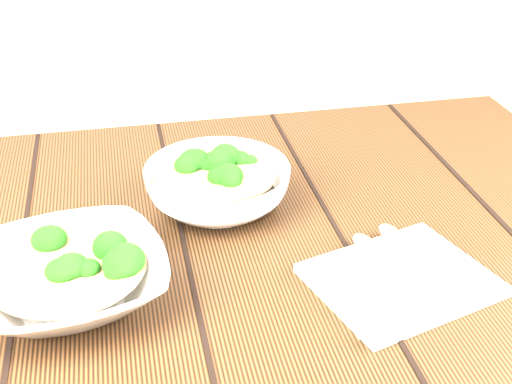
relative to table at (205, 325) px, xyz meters
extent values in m
cube|color=#382110|center=(0.00, 0.00, 0.10)|extent=(1.20, 0.80, 0.04)
cube|color=#382110|center=(0.54, 0.34, -0.28)|extent=(0.07, 0.07, 0.71)
imported|color=silver|center=(-0.16, -0.06, 0.15)|extent=(0.25, 0.25, 0.05)
cylinder|color=olive|center=(-0.16, -0.06, 0.16)|extent=(0.18, 0.18, 0.00)
ellipsoid|color=#226A17|center=(-0.14, -0.06, 0.17)|extent=(0.03, 0.03, 0.03)
ellipsoid|color=#226A17|center=(-0.14, -0.03, 0.17)|extent=(0.03, 0.03, 0.03)
ellipsoid|color=#226A17|center=(-0.17, -0.02, 0.17)|extent=(0.03, 0.03, 0.03)
ellipsoid|color=#226A17|center=(-0.18, -0.05, 0.17)|extent=(0.03, 0.03, 0.03)
ellipsoid|color=#226A17|center=(-0.20, -0.08, 0.17)|extent=(0.03, 0.03, 0.03)
ellipsoid|color=#226A17|center=(-0.18, -0.11, 0.17)|extent=(0.03, 0.03, 0.03)
ellipsoid|color=#226A17|center=(-0.15, -0.09, 0.17)|extent=(0.03, 0.03, 0.03)
ellipsoid|color=#226A17|center=(-0.12, -0.09, 0.17)|extent=(0.03, 0.03, 0.03)
imported|color=silver|center=(0.04, 0.10, 0.15)|extent=(0.25, 0.25, 0.06)
cylinder|color=olive|center=(0.04, 0.10, 0.17)|extent=(0.16, 0.16, 0.00)
ellipsoid|color=#226A17|center=(0.06, 0.11, 0.18)|extent=(0.03, 0.03, 0.03)
ellipsoid|color=#226A17|center=(0.05, 0.13, 0.18)|extent=(0.03, 0.03, 0.03)
ellipsoid|color=#226A17|center=(0.03, 0.15, 0.18)|extent=(0.03, 0.03, 0.03)
ellipsoid|color=#226A17|center=(0.02, 0.12, 0.18)|extent=(0.03, 0.03, 0.03)
ellipsoid|color=#226A17|center=(0.00, 0.10, 0.18)|extent=(0.03, 0.03, 0.03)
ellipsoid|color=#226A17|center=(0.00, 0.07, 0.18)|extent=(0.03, 0.03, 0.03)
ellipsoid|color=#226A17|center=(0.03, 0.07, 0.18)|extent=(0.03, 0.03, 0.03)
ellipsoid|color=#226A17|center=(0.06, 0.07, 0.18)|extent=(0.03, 0.03, 0.03)
ellipsoid|color=#226A17|center=(0.09, 0.08, 0.18)|extent=(0.03, 0.03, 0.03)
torus|color=black|center=(0.07, 0.10, 0.13)|extent=(0.14, 0.14, 0.03)
cube|color=beige|center=(0.22, -0.11, 0.13)|extent=(0.23, 0.21, 0.01)
cylinder|color=#A7A494|center=(0.20, -0.12, 0.13)|extent=(0.02, 0.12, 0.01)
ellipsoid|color=#A7A494|center=(0.20, -0.04, 0.13)|extent=(0.03, 0.05, 0.01)
cylinder|color=#A7A494|center=(0.24, -0.10, 0.13)|extent=(0.02, 0.12, 0.01)
ellipsoid|color=#A7A494|center=(0.24, -0.03, 0.13)|extent=(0.03, 0.05, 0.01)
camera|label=1|loc=(-0.08, -0.73, 0.62)|focal=50.00mm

